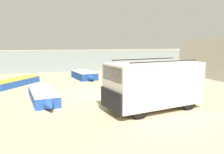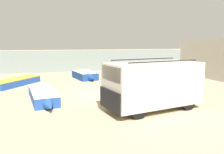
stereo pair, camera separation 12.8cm
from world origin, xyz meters
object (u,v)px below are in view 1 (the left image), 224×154
at_px(parked_van, 153,84).
at_px(fishing_rowboat_0, 14,83).
at_px(fishing_rowboat_2, 43,96).
at_px(fishing_rowboat_1, 85,75).
at_px(fisherman_2, 195,80).
at_px(fisherman_1, 171,69).
at_px(fishing_rowboat_3, 161,81).
at_px(fisherman_0, 106,76).

relative_size(parked_van, fishing_rowboat_0, 1.09).
bearing_deg(fishing_rowboat_2, fishing_rowboat_1, 144.55).
distance_m(parked_van, fishing_rowboat_0, 11.43).
xyz_separation_m(fishing_rowboat_0, fisherman_2, (11.43, -6.65, 0.71)).
height_order(fishing_rowboat_1, fisherman_1, fisherman_1).
bearing_deg(fishing_rowboat_2, fisherman_2, 73.21).
xyz_separation_m(fishing_rowboat_2, fishing_rowboat_3, (8.74, 2.10, 0.03)).
bearing_deg(fisherman_1, fishing_rowboat_1, -167.41).
xyz_separation_m(fishing_rowboat_3, fisherman_1, (2.18, 2.05, 0.68)).
xyz_separation_m(fisherman_1, fisherman_2, (-1.72, -5.52, -0.04)).
height_order(fishing_rowboat_2, fishing_rowboat_3, fishing_rowboat_3).
bearing_deg(fishing_rowboat_1, fisherman_1, 57.43).
bearing_deg(parked_van, fishing_rowboat_1, -90.79).
xyz_separation_m(parked_van, fishing_rowboat_1, (-1.72, 10.26, -0.95)).
distance_m(fishing_rowboat_1, fisherman_1, 7.90).
distance_m(parked_van, fisherman_2, 4.33).
bearing_deg(fisherman_2, parked_van, -90.80).
bearing_deg(fisherman_1, fishing_rowboat_3, -102.88).
bearing_deg(fisherman_2, fishing_rowboat_1, -172.80).
bearing_deg(fisherman_0, parked_van, 28.88).
xyz_separation_m(fishing_rowboat_3, fisherman_2, (0.47, -3.47, 0.64)).
relative_size(fishing_rowboat_3, fisherman_1, 3.02).
bearing_deg(fishing_rowboat_1, fishing_rowboat_2, -38.30).
bearing_deg(fisherman_1, fisherman_0, -126.58).
xyz_separation_m(fishing_rowboat_1, fisherman_1, (7.32, -2.87, 0.67)).
height_order(fishing_rowboat_3, fisherman_1, fisherman_1).
bearing_deg(fisherman_1, fishing_rowboat_2, -125.21).
height_order(parked_van, fishing_rowboat_2, parked_van).
bearing_deg(parked_van, fisherman_0, -88.04).
xyz_separation_m(parked_van, fishing_rowboat_0, (-7.55, 8.52, -1.02)).
xyz_separation_m(fishing_rowboat_0, fisherman_0, (6.45, -3.49, 0.71)).
distance_m(fishing_rowboat_0, fisherman_1, 13.22).
distance_m(fisherman_0, fisherman_2, 5.90).
bearing_deg(fishing_rowboat_2, fisherman_0, 104.60).
height_order(fishing_rowboat_0, fisherman_0, fisherman_0).
bearing_deg(fishing_rowboat_3, parked_van, 173.45).
distance_m(parked_van, fisherman_0, 5.16).
distance_m(parked_van, fishing_rowboat_3, 6.42).
height_order(fishing_rowboat_0, fisherman_2, fisherman_2).
xyz_separation_m(fisherman_0, fisherman_1, (6.70, 2.36, 0.04)).
height_order(fishing_rowboat_2, fisherman_1, fisherman_1).
xyz_separation_m(parked_van, fisherman_0, (-1.09, 5.03, -0.32)).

